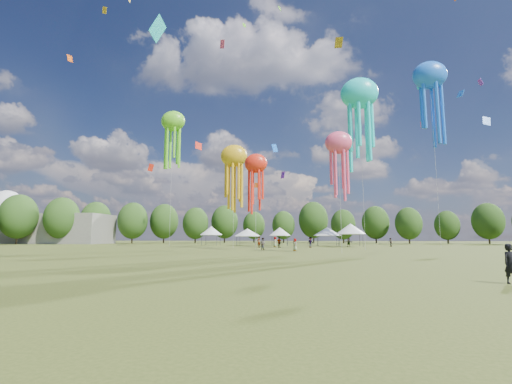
# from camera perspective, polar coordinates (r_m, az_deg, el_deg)

# --- Properties ---
(ground) EXTENTS (300.00, 300.00, 0.00)m
(ground) POSITION_cam_1_polar(r_m,az_deg,el_deg) (17.33, 3.50, -13.33)
(ground) COLOR #384416
(ground) RESTS_ON ground
(observer_main) EXTENTS (0.62, 0.47, 1.55)m
(observer_main) POSITION_cam_1_polar(r_m,az_deg,el_deg) (17.13, 36.15, -9.42)
(observer_main) COLOR black
(observer_main) RESTS_ON ground
(spectator_near) EXTENTS (1.05, 1.04, 1.71)m
(spectator_near) POSITION_cam_1_polar(r_m,az_deg,el_deg) (49.52, 1.12, -8.46)
(spectator_near) COLOR gray
(spectator_near) RESTS_ON ground
(spectators_far) EXTENTS (24.59, 21.84, 1.91)m
(spectators_far) POSITION_cam_1_polar(r_m,az_deg,el_deg) (62.65, 9.25, -8.11)
(spectators_far) COLOR gray
(spectators_far) RESTS_ON ground
(festival_tents) EXTENTS (34.30, 12.97, 4.38)m
(festival_tents) POSITION_cam_1_polar(r_m,az_deg,el_deg) (73.82, 4.77, -6.36)
(festival_tents) COLOR #47474C
(festival_tents) RESTS_ON ground
(show_kites) EXTENTS (53.15, 26.01, 32.46)m
(show_kites) POSITION_cam_1_polar(r_m,az_deg,el_deg) (60.28, 10.29, 11.08)
(show_kites) COLOR gold
(show_kites) RESTS_ON ground
(small_kites) EXTENTS (77.67, 61.96, 37.48)m
(small_kites) POSITION_cam_1_polar(r_m,az_deg,el_deg) (64.16, 4.92, 19.17)
(small_kites) COLOR gold
(small_kites) RESTS_ON ground
(treeline) EXTENTS (201.57, 95.24, 13.43)m
(treeline) POSITION_cam_1_polar(r_m,az_deg,el_deg) (80.01, 3.85, -3.95)
(treeline) COLOR #38281C
(treeline) RESTS_ON ground
(hangar) EXTENTS (40.00, 12.00, 8.00)m
(hangar) POSITION_cam_1_polar(r_m,az_deg,el_deg) (115.42, -32.02, -5.16)
(hangar) COLOR gray
(hangar) RESTS_ON ground
(radome) EXTENTS (9.00, 9.00, 16.00)m
(radome) POSITION_cam_1_polar(r_m,az_deg,el_deg) (130.73, -35.60, -2.40)
(radome) COLOR white
(radome) RESTS_ON ground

